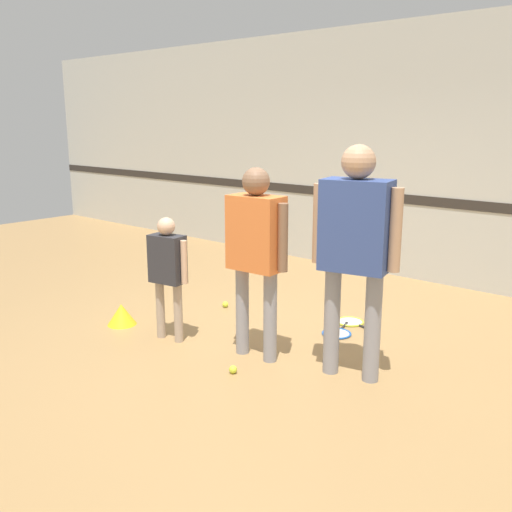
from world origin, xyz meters
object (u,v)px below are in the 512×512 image
object	(u,v)px
tennis_ball_near_instructor	(233,370)
tennis_ball_stray_left	(225,304)
person_student_left	(168,265)
racket_spare_on_floor	(337,333)
racket_second_spare	(351,322)
training_cone	(122,314)
person_student_right	(355,238)
tennis_ball_by_spare_racket	(337,325)
person_instructor	(256,243)

from	to	relation	value
tennis_ball_near_instructor	tennis_ball_stray_left	world-z (taller)	same
person_student_left	racket_spare_on_floor	bearing A→B (deg)	35.79
person_student_left	tennis_ball_stray_left	distance (m)	1.25
racket_second_spare	tennis_ball_stray_left	bearing A→B (deg)	-145.85
racket_second_spare	training_cone	world-z (taller)	training_cone
person_student_right	tennis_ball_stray_left	bearing A→B (deg)	-29.52
person_student_right	training_cone	distance (m)	2.63
person_student_left	tennis_ball_stray_left	bearing A→B (deg)	94.45
tennis_ball_stray_left	tennis_ball_by_spare_racket	bearing A→B (deg)	10.64
racket_spare_on_floor	tennis_ball_stray_left	xyz separation A→B (m)	(-1.37, -0.12, 0.02)
person_instructor	tennis_ball_near_instructor	distance (m)	1.05
person_student_right	racket_second_spare	bearing A→B (deg)	-71.57
racket_spare_on_floor	tennis_ball_near_instructor	world-z (taller)	tennis_ball_near_instructor
tennis_ball_stray_left	tennis_ball_near_instructor	bearing A→B (deg)	-44.18
racket_spare_on_floor	training_cone	bearing A→B (deg)	109.57
tennis_ball_stray_left	training_cone	distance (m)	1.15
person_student_left	training_cone	world-z (taller)	person_student_left
person_student_left	person_student_right	world-z (taller)	person_student_right
racket_second_spare	tennis_ball_near_instructor	world-z (taller)	tennis_ball_near_instructor
person_student_left	tennis_ball_stray_left	size ratio (longest dim) A/B	17.54
racket_spare_on_floor	person_student_left	bearing A→B (deg)	121.45
person_student_left	racket_second_spare	world-z (taller)	person_student_left
person_student_left	tennis_ball_near_instructor	bearing A→B (deg)	-19.25
training_cone	racket_spare_on_floor	bearing A→B (deg)	33.62
person_instructor	person_student_right	distance (m)	0.86
person_student_right	tennis_ball_near_instructor	distance (m)	1.45
training_cone	tennis_ball_stray_left	bearing A→B (deg)	68.80
tennis_ball_near_instructor	racket_second_spare	bearing A→B (deg)	86.39
person_student_left	training_cone	bearing A→B (deg)	174.78
person_instructor	training_cone	size ratio (longest dim) A/B	5.63
person_student_right	racket_second_spare	distance (m)	1.68
person_instructor	tennis_ball_near_instructor	world-z (taller)	person_instructor
racket_second_spare	tennis_ball_by_spare_racket	xyz separation A→B (m)	(-0.03, -0.23, 0.02)
training_cone	tennis_ball_by_spare_racket	bearing A→B (deg)	37.58
training_cone	racket_second_spare	bearing A→B (deg)	41.64
racket_spare_on_floor	person_instructor	bearing A→B (deg)	151.04
person_instructor	person_student_left	world-z (taller)	person_instructor
person_instructor	tennis_ball_stray_left	xyz separation A→B (m)	(-1.13, 0.80, -0.98)
tennis_ball_by_spare_racket	tennis_ball_stray_left	bearing A→B (deg)	-169.36
racket_spare_on_floor	tennis_ball_near_instructor	size ratio (longest dim) A/B	7.48
racket_spare_on_floor	tennis_ball_by_spare_racket	distance (m)	0.15
person_student_left	tennis_ball_by_spare_racket	bearing A→B (deg)	40.91
person_student_left	person_student_right	distance (m)	1.80
person_student_right	tennis_ball_near_instructor	size ratio (longest dim) A/B	27.75
racket_spare_on_floor	training_cone	world-z (taller)	training_cone
person_student_right	racket_spare_on_floor	size ratio (longest dim) A/B	3.71
tennis_ball_stray_left	training_cone	size ratio (longest dim) A/B	0.23
racket_spare_on_floor	tennis_ball_by_spare_racket	xyz separation A→B (m)	(-0.08, 0.12, 0.02)
tennis_ball_near_instructor	tennis_ball_by_spare_racket	distance (m)	1.42
tennis_ball_near_instructor	tennis_ball_by_spare_racket	xyz separation A→B (m)	(0.08, 1.42, 0.00)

